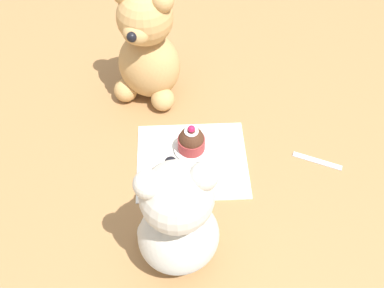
# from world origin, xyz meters

# --- Properties ---
(ground_plane) EXTENTS (4.00, 4.00, 0.00)m
(ground_plane) POSITION_xyz_m (0.00, 0.00, 0.00)
(ground_plane) COLOR #9E7042
(knitted_placemat) EXTENTS (0.23, 0.20, 0.01)m
(knitted_placemat) POSITION_xyz_m (0.00, 0.00, 0.00)
(knitted_placemat) COLOR silver
(knitted_placemat) RESTS_ON ground_plane
(teddy_bear_cream) EXTENTS (0.15, 0.14, 0.26)m
(teddy_bear_cream) POSITION_xyz_m (0.03, 0.21, 0.12)
(teddy_bear_cream) COLOR beige
(teddy_bear_cream) RESTS_ON ground_plane
(teddy_bear_tan) EXTENTS (0.17, 0.17, 0.27)m
(teddy_bear_tan) POSITION_xyz_m (0.09, -0.21, 0.12)
(teddy_bear_tan) COLOR tan
(teddy_bear_tan) RESTS_ON ground_plane
(cupcake_near_cream_bear) EXTENTS (0.05, 0.05, 0.07)m
(cupcake_near_cream_bear) POSITION_xyz_m (0.03, 0.06, 0.03)
(cupcake_near_cream_bear) COLOR #993333
(cupcake_near_cream_bear) RESTS_ON knitted_placemat
(saucer_plate) EXTENTS (0.07, 0.07, 0.01)m
(saucer_plate) POSITION_xyz_m (0.00, -0.03, 0.01)
(saucer_plate) COLOR white
(saucer_plate) RESTS_ON knitted_placemat
(cupcake_near_tan_bear) EXTENTS (0.06, 0.06, 0.07)m
(cupcake_near_tan_bear) POSITION_xyz_m (0.00, -0.03, 0.03)
(cupcake_near_tan_bear) COLOR #993333
(cupcake_near_tan_bear) RESTS_ON saucer_plate
(teaspoon) EXTENTS (0.10, 0.05, 0.01)m
(teaspoon) POSITION_xyz_m (-0.26, 0.01, 0.00)
(teaspoon) COLOR silver
(teaspoon) RESTS_ON ground_plane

